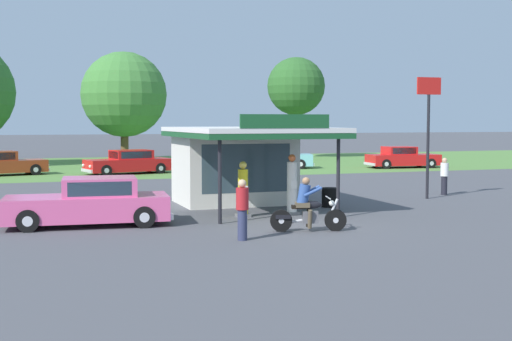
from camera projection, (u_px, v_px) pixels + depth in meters
ground_plane at (290, 226)px, 20.71m from camera, size 300.00×300.00×0.00m
grass_verge_strip at (133, 165)px, 48.92m from camera, size 120.00×24.00×0.01m
service_station_kiosk at (238, 159)px, 25.87m from camera, size 4.98×7.21×3.41m
gas_pump_nearside at (243, 192)px, 22.52m from camera, size 0.44×0.44×1.87m
gas_pump_offside at (292, 187)px, 23.10m from camera, size 0.44×0.44×2.07m
motorcycle_with_rider at (307, 209)px, 19.56m from camera, size 2.18×0.85×1.58m
featured_classic_sedan at (90, 203)px, 20.67m from camera, size 5.23×2.37×1.48m
parked_car_back_row_centre at (402, 158)px, 46.52m from camera, size 5.22×2.42×1.47m
parked_car_back_row_far_right at (129, 163)px, 41.07m from camera, size 5.53×3.03×1.45m
parked_car_back_row_centre_left at (274, 158)px, 45.88m from camera, size 5.69×3.14×1.54m
parked_car_back_row_right at (2, 164)px, 39.79m from camera, size 5.26×2.87×1.45m
bystander_leaning_by_kiosk at (444, 175)px, 29.30m from camera, size 0.34×0.34×1.62m
bystander_admiring_sedan at (242, 208)px, 18.08m from camera, size 0.34×0.34×1.64m
tree_oak_far_right at (296, 86)px, 58.74m from camera, size 5.04×5.04×8.77m
tree_oak_far_left at (126, 96)px, 54.95m from camera, size 6.93×6.93×8.84m
roadside_pole_sign at (428, 117)px, 27.67m from camera, size 1.10×0.12×4.99m
spare_tire_stack at (330, 197)px, 25.17m from camera, size 0.60×0.60×0.72m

